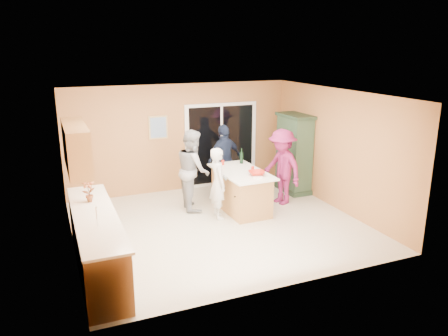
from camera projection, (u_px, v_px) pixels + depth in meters
name	position (u px, v px, depth m)	size (l,w,h in m)	color
floor	(219.00, 225.00, 8.72)	(5.50, 5.50, 0.00)	beige
ceiling	(219.00, 94.00, 8.01)	(5.50, 5.00, 0.10)	white
wall_back	(181.00, 138.00, 10.59)	(5.50, 0.10, 2.60)	tan
wall_front	(285.00, 205.00, 6.14)	(5.50, 0.10, 2.60)	tan
wall_left	(67.00, 179.00, 7.35)	(0.10, 5.00, 2.60)	tan
wall_right	(337.00, 150.00, 9.37)	(0.10, 5.00, 2.60)	tan
left_cabinet_run	(97.00, 247.00, 6.76)	(0.65, 3.05, 1.24)	#BF884A
upper_cabinets	(76.00, 147.00, 7.08)	(0.35, 1.60, 0.75)	#BF884A
sliding_door	(221.00, 145.00, 11.01)	(1.90, 0.07, 2.10)	white
framed_picture	(158.00, 127.00, 10.28)	(0.46, 0.04, 0.56)	tan
kitchen_island	(241.00, 192.00, 9.44)	(0.95, 1.70, 0.88)	#BF884A
green_hutch	(294.00, 154.00, 10.56)	(0.55, 1.03, 1.90)	#223725
woman_white	(218.00, 183.00, 8.94)	(0.54, 0.36, 1.49)	silver
woman_grey	(193.00, 170.00, 9.44)	(0.85, 0.66, 1.75)	#9A9A9D
woman_navy	(224.00, 160.00, 10.39)	(0.99, 0.41, 1.68)	#1B233B
woman_magenta	(282.00, 167.00, 9.73)	(1.10, 0.63, 1.70)	#851D4A
serving_bowl	(257.00, 173.00, 9.01)	(0.33, 0.33, 0.08)	red
tulip_vase	(88.00, 190.00, 7.25)	(0.21, 0.14, 0.41)	red
tumbler_near	(253.00, 169.00, 9.32)	(0.07, 0.07, 0.09)	red
tumbler_far	(223.00, 163.00, 9.77)	(0.07, 0.07, 0.11)	red
wine_bottle	(241.00, 157.00, 9.87)	(0.08, 0.08, 0.35)	black
white_plate	(258.00, 177.00, 8.85)	(0.20, 0.20, 0.01)	white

